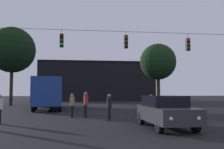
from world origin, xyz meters
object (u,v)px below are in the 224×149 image
Objects in this scene: car_near_right at (165,111)px; pedestrian_crossing_right at (151,105)px; pedestrian_crossing_center at (72,104)px; city_bus at (49,90)px; tree_left_silhouette at (12,50)px; pedestrian_near_bus at (109,106)px; pedestrian_crossing_left at (86,103)px; tree_behind_building at (158,62)px.

car_near_right is 4.19m from pedestrian_crossing_right.
pedestrian_crossing_center reaches higher than pedestrian_crossing_right.
pedestrian_crossing_center is (2.65, -9.36, -0.98)m from city_bus.
pedestrian_near_bus is at bearing -60.36° from tree_left_silhouette.
city_bus reaches higher than pedestrian_crossing_left.
pedestrian_crossing_right is (5.06, -1.37, -0.03)m from pedestrian_crossing_center.
pedestrian_crossing_left reaches higher than pedestrian_near_bus.
tree_left_silhouette is at bearing 119.04° from pedestrian_crossing_left.
car_near_right is at bearing -55.72° from pedestrian_near_bus.
tree_left_silhouette is at bearing 158.01° from tree_behind_building.
city_bus is 7.29× the size of pedestrian_crossing_right.
city_bus is 16.57m from car_near_right.
city_bus is at bearing 179.70° from tree_behind_building.
pedestrian_crossing_center is at bearing 164.80° from pedestrian_crossing_right.
pedestrian_crossing_center is (-0.90, 0.18, -0.07)m from pedestrian_crossing_left.
pedestrian_crossing_center is at bearing -63.15° from tree_left_silhouette.
tree_behind_building is at bearing 46.14° from pedestrian_crossing_center.
pedestrian_crossing_left reaches higher than car_near_right.
pedestrian_crossing_left is at bearing 164.04° from pedestrian_crossing_right.
tree_left_silhouette reaches higher than pedestrian_crossing_right.
pedestrian_near_bus is at bearing -55.71° from pedestrian_crossing_left.
tree_left_silhouette reaches higher than tree_behind_building.
pedestrian_crossing_center is at bearing 168.37° from pedestrian_crossing_left.
city_bus is at bearing 113.07° from pedestrian_near_bus.
tree_left_silhouette is at bearing 120.38° from car_near_right.
pedestrian_crossing_right is at bearing -54.30° from city_bus.
pedestrian_crossing_left is 4.33m from pedestrian_crossing_right.
pedestrian_crossing_left is 19.75m from tree_left_silhouette.
pedestrian_crossing_right is 2.91m from pedestrian_near_bus.
pedestrian_near_bus is (-2.80, -0.81, 0.03)m from pedestrian_crossing_right.
pedestrian_crossing_left is 1.11× the size of pedestrian_crossing_right.
car_near_right is at bearing -64.20° from city_bus.
tree_behind_building is at bearing 49.72° from pedestrian_crossing_left.
pedestrian_crossing_right is 22.91m from tree_left_silhouette.
city_bus is at bearing 125.70° from pedestrian_crossing_right.
pedestrian_crossing_right is at bearing -15.20° from pedestrian_crossing_center.
city_bus is 10.22m from pedestrian_crossing_left.
pedestrian_near_bus is 22.08m from tree_left_silhouette.
pedestrian_crossing_left is at bearing 124.28° from car_near_right.
pedestrian_near_bus reaches higher than pedestrian_crossing_right.
tree_left_silhouette reaches higher than city_bus.
pedestrian_near_bus is (-2.28, 3.34, 0.09)m from car_near_right.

